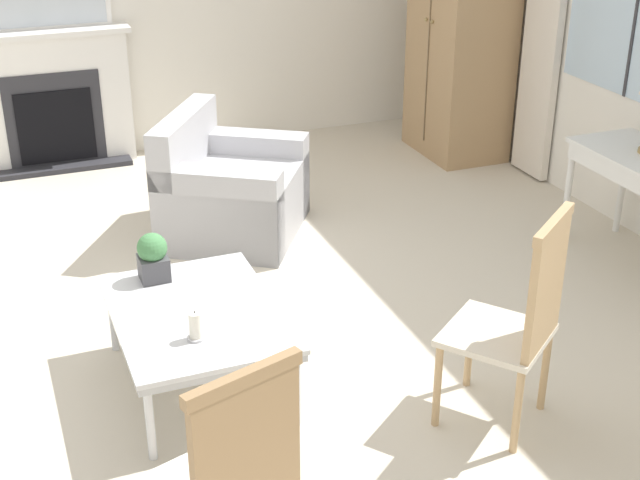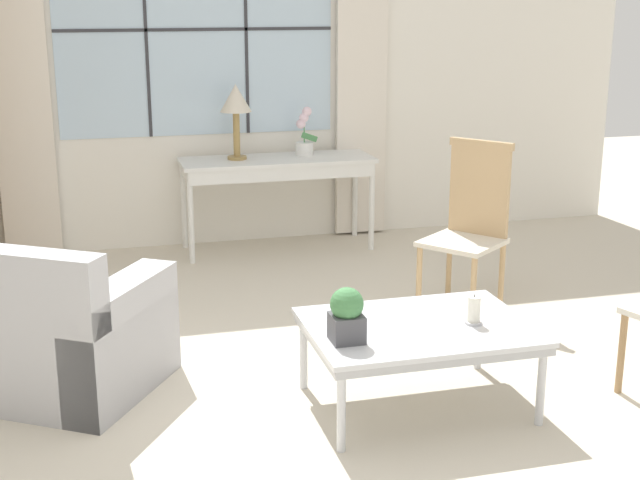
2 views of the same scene
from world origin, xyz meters
The scene contains 9 objects.
ground_plane centered at (0.00, 0.00, 0.00)m, with size 14.00×14.00×0.00m, color beige.
fireplace centered at (-2.91, -0.51, 0.63)m, with size 0.34×1.32×1.85m.
armoire centered at (-2.00, 2.66, 1.16)m, with size 0.90×0.64×2.31m.
armchair_upholstered centered at (-1.10, 0.43, 0.29)m, with size 1.25×1.21×0.82m.
side_chair_wooden centered at (1.43, 1.04, 0.59)m, with size 0.62×0.62×1.07m.
accent_chair_wooden centered at (1.97, -0.44, 0.57)m, with size 0.55×0.55×1.03m.
coffee_table centered at (0.59, -0.22, 0.38)m, with size 1.06×0.78×0.42m.
potted_plant_small centered at (0.20, -0.34, 0.55)m, with size 0.15×0.15×0.25m.
pillar_candle centered at (0.85, -0.29, 0.49)m, with size 0.08×0.08×0.15m.
Camera 1 is at (4.28, -1.02, 2.55)m, focal length 50.00 mm.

